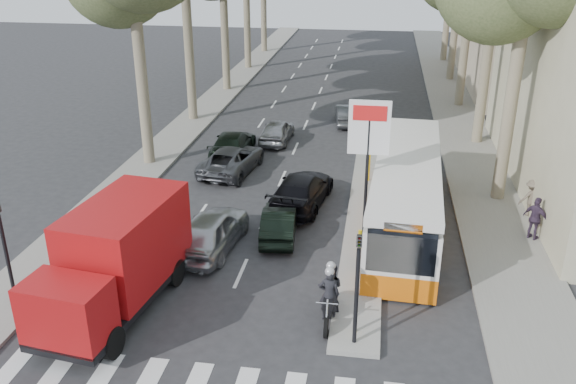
% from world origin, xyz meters
% --- Properties ---
extents(ground, '(120.00, 120.00, 0.00)m').
position_xyz_m(ground, '(0.00, 0.00, 0.00)').
color(ground, '#28282B').
rests_on(ground, ground).
extents(sidewalk_right, '(3.20, 70.00, 0.12)m').
position_xyz_m(sidewalk_right, '(8.60, 25.00, 0.06)').
color(sidewalk_right, gray).
rests_on(sidewalk_right, ground).
extents(median_left, '(2.40, 64.00, 0.12)m').
position_xyz_m(median_left, '(-8.00, 28.00, 0.06)').
color(median_left, gray).
rests_on(median_left, ground).
extents(traffic_island, '(1.50, 26.00, 0.16)m').
position_xyz_m(traffic_island, '(3.25, 11.00, 0.08)').
color(traffic_island, gray).
rests_on(traffic_island, ground).
extents(billboard, '(1.50, 12.10, 5.60)m').
position_xyz_m(billboard, '(3.25, 5.00, 3.70)').
color(billboard, yellow).
rests_on(billboard, ground).
extents(traffic_light_island, '(0.16, 0.41, 3.60)m').
position_xyz_m(traffic_light_island, '(3.25, -1.50, 2.49)').
color(traffic_light_island, black).
rests_on(traffic_light_island, ground).
extents(traffic_light_left, '(0.16, 0.41, 3.60)m').
position_xyz_m(traffic_light_left, '(-7.60, -1.00, 2.49)').
color(traffic_light_left, black).
rests_on(traffic_light_left, ground).
extents(silver_hatchback, '(2.27, 4.68, 1.54)m').
position_xyz_m(silver_hatchback, '(-2.36, 3.58, 0.77)').
color(silver_hatchback, '#AFB2B8').
rests_on(silver_hatchback, ground).
extents(dark_hatchback, '(1.62, 3.77, 1.21)m').
position_xyz_m(dark_hatchback, '(-0.03, 5.00, 0.60)').
color(dark_hatchback, black).
rests_on(dark_hatchback, ground).
extents(queue_car_a, '(2.80, 4.98, 1.31)m').
position_xyz_m(queue_car_a, '(-3.50, 11.52, 0.66)').
color(queue_car_a, '#46484D').
rests_on(queue_car_a, ground).
extents(queue_car_b, '(2.65, 5.21, 1.45)m').
position_xyz_m(queue_car_b, '(0.44, 8.01, 0.72)').
color(queue_car_b, black).
rests_on(queue_car_b, ground).
extents(queue_car_c, '(1.67, 3.88, 1.30)m').
position_xyz_m(queue_car_c, '(-2.10, 16.51, 0.65)').
color(queue_car_c, gray).
rests_on(queue_car_c, ground).
extents(queue_car_d, '(1.74, 3.85, 1.23)m').
position_xyz_m(queue_car_d, '(1.60, 20.63, 0.61)').
color(queue_car_d, '#45484C').
rests_on(queue_car_d, ground).
extents(queue_car_e, '(2.07, 4.75, 1.36)m').
position_xyz_m(queue_car_e, '(-4.00, 13.71, 0.68)').
color(queue_car_e, black).
rests_on(queue_car_e, ground).
extents(red_truck, '(3.14, 6.51, 3.34)m').
position_xyz_m(red_truck, '(-4.17, -0.58, 1.77)').
color(red_truck, black).
rests_on(red_truck, ground).
extents(city_bus, '(3.03, 11.36, 2.96)m').
position_xyz_m(city_bus, '(4.80, 6.50, 1.56)').
color(city_bus, orange).
rests_on(city_bus, ground).
extents(motorcycle, '(0.80, 2.24, 1.90)m').
position_xyz_m(motorcycle, '(2.40, -0.14, 0.86)').
color(motorcycle, black).
rests_on(motorcycle, ground).
extents(pedestrian_near, '(1.08, 1.03, 1.72)m').
position_xyz_m(pedestrian_near, '(9.70, 6.06, 0.98)').
color(pedestrian_near, '#3F2F47').
rests_on(pedestrian_near, sidewalk_right).
extents(pedestrian_far, '(1.10, 0.71, 1.57)m').
position_xyz_m(pedestrian_far, '(10.00, 8.26, 0.90)').
color(pedestrian_far, '#64594B').
rests_on(pedestrian_far, sidewalk_right).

